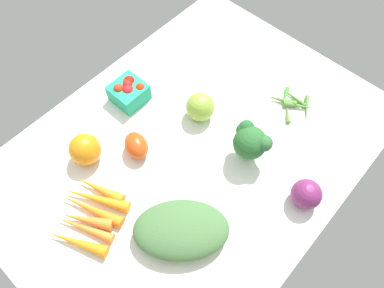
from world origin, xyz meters
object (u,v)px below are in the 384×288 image
object	(u,v)px
berry_basket	(129,91)
heirloom_tomato_green	(200,107)
okra_pile	(292,103)
roma_tomato	(136,146)
carrot_bunch	(89,213)
leafy_greens_clump	(181,230)
broccoli_head	(251,141)
red_onion_center	(306,194)
bell_pepper_orange	(85,150)

from	to	relation	value
berry_basket	heirloom_tomato_green	size ratio (longest dim) A/B	1.13
okra_pile	heirloom_tomato_green	distance (cm)	26.65
roma_tomato	carrot_bunch	xyz separation A→B (cm)	(19.93, 4.47, -1.49)
leafy_greens_clump	okra_pile	xyz separation A→B (cm)	(-48.50, -2.31, -2.54)
broccoli_head	red_onion_center	bearing A→B (deg)	87.24
leafy_greens_clump	carrot_bunch	world-z (taller)	leafy_greens_clump
red_onion_center	carrot_bunch	size ratio (longest dim) A/B	0.35
roma_tomato	berry_basket	distance (cm)	17.84
broccoli_head	okra_pile	distance (cm)	22.20
roma_tomato	okra_pile	bearing A→B (deg)	83.05
okra_pile	bell_pepper_orange	size ratio (longest dim) A/B	1.67
bell_pepper_orange	leafy_greens_clump	bearing A→B (deg)	92.78
broccoli_head	bell_pepper_orange	world-z (taller)	broccoli_head
carrot_bunch	berry_basket	bearing A→B (deg)	-148.44
bell_pepper_orange	heirloom_tomato_green	distance (cm)	32.36
broccoli_head	roma_tomato	size ratio (longest dim) A/B	1.40
red_onion_center	okra_pile	distance (cm)	29.08
broccoli_head	carrot_bunch	world-z (taller)	broccoli_head
roma_tomato	carrot_bunch	bearing A→B (deg)	-55.99
leafy_greens_clump	okra_pile	bearing A→B (deg)	-177.27
roma_tomato	berry_basket	world-z (taller)	berry_basket
leafy_greens_clump	roma_tomato	bearing A→B (deg)	-109.38
carrot_bunch	heirloom_tomato_green	bearing A→B (deg)	179.77
bell_pepper_orange	berry_basket	distance (cm)	21.55
heirloom_tomato_green	berry_basket	bearing A→B (deg)	-64.23
red_onion_center	roma_tomato	bearing A→B (deg)	-65.95
carrot_bunch	broccoli_head	bearing A→B (deg)	155.26
roma_tomato	berry_basket	size ratio (longest dim) A/B	0.88
berry_basket	heirloom_tomato_green	bearing A→B (deg)	115.77
berry_basket	red_onion_center	bearing A→B (deg)	97.63
broccoli_head	bell_pepper_orange	distance (cm)	41.96
leafy_greens_clump	heirloom_tomato_green	world-z (taller)	heirloom_tomato_green
okra_pile	roma_tomato	world-z (taller)	roma_tomato
bell_pepper_orange	carrot_bunch	distance (cm)	16.29
broccoli_head	berry_basket	world-z (taller)	broccoli_head
broccoli_head	berry_basket	size ratio (longest dim) A/B	1.24
leafy_greens_clump	carrot_bunch	xyz separation A→B (cm)	(11.52, -19.43, -1.94)
heirloom_tomato_green	roma_tomato	bearing A→B (deg)	-13.17
heirloom_tomato_green	okra_pile	bearing A→B (deg)	140.12
leafy_greens_clump	roma_tomato	xyz separation A→B (cm)	(-8.41, -23.90, -0.45)
leafy_greens_clump	broccoli_head	distance (cm)	27.52
red_onion_center	berry_basket	xyz separation A→B (cm)	(7.30, -54.53, -0.40)
okra_pile	roma_tomato	xyz separation A→B (cm)	(40.09, -21.59, 2.09)
red_onion_center	berry_basket	world-z (taller)	red_onion_center
berry_basket	heirloom_tomato_green	xyz separation A→B (cm)	(-9.14, 18.94, 0.69)
broccoli_head	heirloom_tomato_green	xyz separation A→B (cm)	(-0.98, -17.70, -3.06)
berry_basket	bell_pepper_orange	bearing A→B (deg)	16.81
red_onion_center	carrot_bunch	bearing A→B (deg)	-43.34
broccoli_head	roma_tomato	world-z (taller)	broccoli_head
leafy_greens_clump	okra_pile	world-z (taller)	leafy_greens_clump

